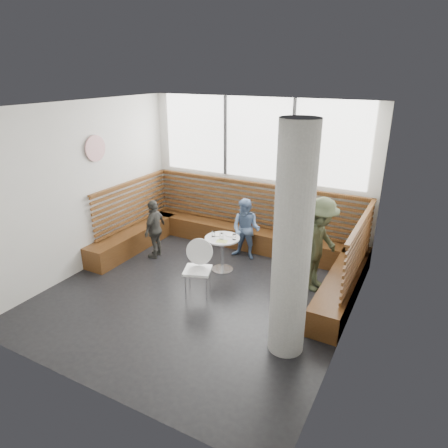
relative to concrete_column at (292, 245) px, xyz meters
The scene contains 15 objects.
room 1.95m from the concrete_column, 161.90° to the left, with size 5.00×5.00×3.20m.
booth 3.24m from the concrete_column, 127.94° to the left, with size 5.00×2.50×1.44m.
concrete_column is the anchor object (origin of this frame).
wall_art 4.48m from the concrete_column, 166.94° to the left, with size 0.50×0.50×0.03m, color white.
cafe_table 2.75m from the concrete_column, 139.30° to the left, with size 0.68×0.68×0.69m.
cafe_chair 2.22m from the concrete_column, 159.28° to the left, with size 0.47×0.46×0.98m.
adult_man 1.98m from the concrete_column, 93.19° to the left, with size 1.10×0.63×1.71m, color #414B32.
child_back 3.09m from the concrete_column, 126.48° to the left, with size 0.62×0.48×1.28m, color #607CA8.
child_left 3.89m from the concrete_column, 156.00° to the left, with size 0.73×0.30×1.24m, color #43423C.
plate_near 2.82m from the concrete_column, 140.10° to the left, with size 0.19×0.19×0.01m, color white.
plate_far 2.73m from the concrete_column, 135.00° to the left, with size 0.20×0.20×0.01m, color white.
glass_left 2.77m from the concrete_column, 142.38° to the left, with size 0.07×0.07×0.11m, color white.
glass_mid 2.59m from the concrete_column, 140.32° to the left, with size 0.08×0.08×0.12m, color white.
glass_right 2.51m from the concrete_column, 134.93° to the left, with size 0.07×0.07×0.11m, color white.
menu_card 2.52m from the concrete_column, 141.08° to the left, with size 0.21×0.15×0.00m, color #A5C64C.
Camera 1 is at (3.28, -5.14, 3.72)m, focal length 32.00 mm.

